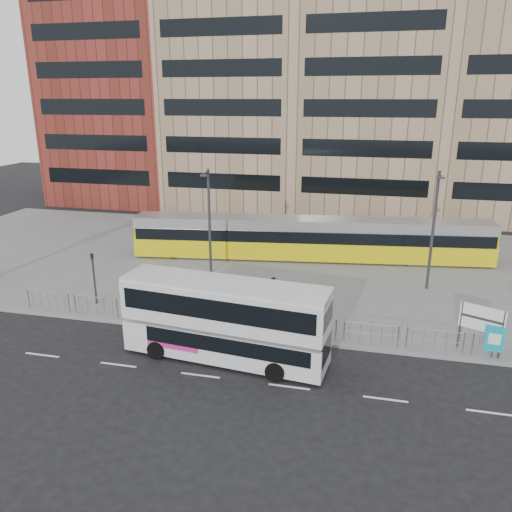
% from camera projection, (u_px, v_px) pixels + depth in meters
% --- Properties ---
extents(ground, '(120.00, 120.00, 0.00)m').
position_uv_depth(ground, '(264.00, 340.00, 25.44)').
color(ground, black).
rests_on(ground, ground).
extents(plaza, '(64.00, 24.00, 0.15)m').
position_uv_depth(plaza, '(299.00, 265.00, 36.54)').
color(plaza, slate).
rests_on(plaza, ground).
extents(kerb, '(64.00, 0.25, 0.17)m').
position_uv_depth(kerb, '(264.00, 338.00, 25.46)').
color(kerb, gray).
rests_on(kerb, ground).
extents(building_row, '(70.40, 18.40, 31.20)m').
position_uv_depth(building_row, '(348.00, 86.00, 52.92)').
color(building_row, maroon).
rests_on(building_row, ground).
extents(pedestrian_barrier, '(32.07, 0.07, 1.10)m').
position_uv_depth(pedestrian_barrier, '(304.00, 322.00, 25.16)').
color(pedestrian_barrier, '#999CA2').
rests_on(pedestrian_barrier, plaza).
extents(road_markings, '(62.00, 0.12, 0.01)m').
position_uv_depth(road_markings, '(266.00, 384.00, 21.51)').
color(road_markings, white).
rests_on(road_markings, ground).
extents(double_decker_bus, '(9.81, 3.25, 3.85)m').
position_uv_depth(double_decker_bus, '(225.00, 318.00, 23.00)').
color(double_decker_bus, silver).
rests_on(double_decker_bus, ground).
extents(tram, '(26.43, 5.95, 3.10)m').
position_uv_depth(tram, '(310.00, 239.00, 37.22)').
color(tram, '#D5C40B').
rests_on(tram, plaza).
extents(station_sign, '(1.91, 0.93, 2.37)m').
position_uv_depth(station_sign, '(482.00, 321.00, 23.38)').
color(station_sign, '#2D2D30').
rests_on(station_sign, plaza).
extents(ad_panel, '(0.86, 0.15, 1.61)m').
position_uv_depth(ad_panel, '(494.00, 339.00, 23.10)').
color(ad_panel, '#2D2D30').
rests_on(ad_panel, plaza).
extents(pedestrian, '(0.64, 0.75, 1.74)m').
position_uv_depth(pedestrian, '(274.00, 291.00, 29.01)').
color(pedestrian, black).
rests_on(pedestrian, plaza).
extents(traffic_light_west, '(0.21, 0.24, 3.10)m').
position_uv_depth(traffic_light_west, '(94.00, 272.00, 28.89)').
color(traffic_light_west, '#2D2D30').
rests_on(traffic_light_west, plaza).
extents(lamp_post_west, '(0.45, 1.04, 7.19)m').
position_uv_depth(lamp_post_west, '(209.00, 217.00, 33.34)').
color(lamp_post_west, '#2D2D30').
rests_on(lamp_post_west, plaza).
extents(lamp_post_east, '(0.45, 1.04, 7.49)m').
position_uv_depth(lamp_post_east, '(433.00, 226.00, 30.49)').
color(lamp_post_east, '#2D2D30').
rests_on(lamp_post_east, plaza).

